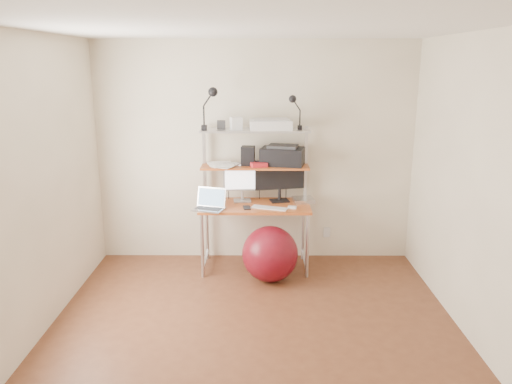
% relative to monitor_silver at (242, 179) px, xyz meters
% --- Properties ---
extents(room, '(3.60, 3.60, 3.60)m').
position_rel_monitor_silver_xyz_m(room, '(0.14, -1.59, 0.26)').
color(room, brown).
rests_on(room, ground).
extents(computer_desk, '(1.20, 0.60, 1.57)m').
position_rel_monitor_silver_xyz_m(computer_desk, '(0.14, -0.09, -0.04)').
color(computer_desk, '#C16025').
rests_on(computer_desk, ground).
extents(desktop, '(1.20, 0.60, 0.00)m').
position_rel_monitor_silver_xyz_m(desktop, '(0.14, -0.15, -0.25)').
color(desktop, '#C16025').
rests_on(desktop, computer_desk).
extents(mid_shelf, '(1.18, 0.34, 0.00)m').
position_rel_monitor_silver_xyz_m(mid_shelf, '(0.14, -0.02, 0.16)').
color(mid_shelf, '#C16025').
rests_on(mid_shelf, computer_desk).
extents(top_shelf, '(1.18, 0.34, 0.00)m').
position_rel_monitor_silver_xyz_m(top_shelf, '(0.14, -0.02, 0.56)').
color(top_shelf, '#BBBABF').
rests_on(top_shelf, computer_desk).
extents(floor, '(3.60, 3.60, 0.00)m').
position_rel_monitor_silver_xyz_m(floor, '(0.14, -1.59, -0.99)').
color(floor, brown).
rests_on(floor, ground).
extents(wall_outlet, '(0.08, 0.01, 0.12)m').
position_rel_monitor_silver_xyz_m(wall_outlet, '(0.99, 0.19, -0.69)').
color(wall_outlet, silver).
rests_on(wall_outlet, room).
extents(monitor_silver, '(0.42, 0.17, 0.47)m').
position_rel_monitor_silver_xyz_m(monitor_silver, '(0.00, 0.00, 0.00)').
color(monitor_silver, '#ACACB1').
rests_on(monitor_silver, desktop).
extents(monitor_black, '(0.55, 0.19, 0.56)m').
position_rel_monitor_silver_xyz_m(monitor_black, '(0.42, 0.00, 0.03)').
color(monitor_black, black).
rests_on(monitor_black, desktop).
extents(laptop, '(0.38, 0.34, 0.28)m').
position_rel_monitor_silver_xyz_m(laptop, '(-0.33, -0.31, -0.20)').
color(laptop, '#B7B8BC').
rests_on(laptop, desktop).
extents(keyboard, '(0.40, 0.23, 0.01)m').
position_rel_monitor_silver_xyz_m(keyboard, '(0.30, -0.29, -0.25)').
color(keyboard, silver).
rests_on(keyboard, desktop).
extents(mouse, '(0.10, 0.07, 0.02)m').
position_rel_monitor_silver_xyz_m(mouse, '(0.54, -0.29, -0.24)').
color(mouse, silver).
rests_on(mouse, desktop).
extents(mac_mini, '(0.25, 0.25, 0.04)m').
position_rel_monitor_silver_xyz_m(mac_mini, '(0.68, -0.03, -0.23)').
color(mac_mini, '#B7B8BC').
rests_on(mac_mini, desktop).
extents(phone, '(0.09, 0.15, 0.01)m').
position_rel_monitor_silver_xyz_m(phone, '(0.06, -0.28, -0.25)').
color(phone, black).
rests_on(phone, desktop).
extents(printer, '(0.52, 0.41, 0.22)m').
position_rel_monitor_silver_xyz_m(printer, '(0.45, 0.02, 0.26)').
color(printer, black).
rests_on(printer, mid_shelf).
extents(nas_cube, '(0.16, 0.16, 0.21)m').
position_rel_monitor_silver_xyz_m(nas_cube, '(0.07, 0.00, 0.26)').
color(nas_cube, black).
rests_on(nas_cube, mid_shelf).
extents(red_box, '(0.19, 0.16, 0.05)m').
position_rel_monitor_silver_xyz_m(red_box, '(0.19, -0.09, 0.18)').
color(red_box, red).
rests_on(red_box, mid_shelf).
extents(scanner, '(0.46, 0.31, 0.12)m').
position_rel_monitor_silver_xyz_m(scanner, '(0.31, -0.04, 0.62)').
color(scanner, silver).
rests_on(scanner, top_shelf).
extents(box_white, '(0.14, 0.13, 0.14)m').
position_rel_monitor_silver_xyz_m(box_white, '(-0.06, -0.06, 0.63)').
color(box_white, silver).
rests_on(box_white, top_shelf).
extents(box_grey, '(0.10, 0.10, 0.09)m').
position_rel_monitor_silver_xyz_m(box_grey, '(-0.22, 0.00, 0.61)').
color(box_grey, '#303033').
rests_on(box_grey, top_shelf).
extents(clip_lamp_left, '(0.18, 0.10, 0.45)m').
position_rel_monitor_silver_xyz_m(clip_lamp_left, '(-0.32, -0.12, 0.89)').
color(clip_lamp_left, black).
rests_on(clip_lamp_left, top_shelf).
extents(clip_lamp_right, '(0.15, 0.08, 0.37)m').
position_rel_monitor_silver_xyz_m(clip_lamp_right, '(0.56, -0.06, 0.83)').
color(clip_lamp_right, black).
rests_on(clip_lamp_right, top_shelf).
extents(exercise_ball, '(0.59, 0.59, 0.59)m').
position_rel_monitor_silver_xyz_m(exercise_ball, '(0.30, -0.49, -0.70)').
color(exercise_ball, maroon).
rests_on(exercise_ball, floor).
extents(paper_stack, '(0.40, 0.43, 0.02)m').
position_rel_monitor_silver_xyz_m(paper_stack, '(-0.21, -0.02, 0.17)').
color(paper_stack, white).
rests_on(paper_stack, mid_shelf).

